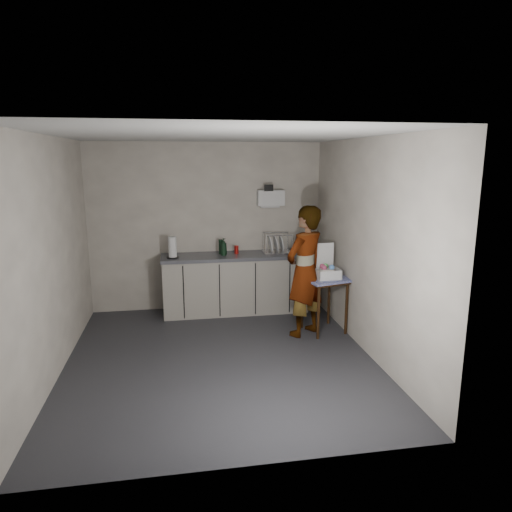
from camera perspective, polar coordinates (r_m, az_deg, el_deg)
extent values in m
plane|color=#2A2A2F|center=(5.63, -4.49, -12.62)|extent=(4.00, 4.00, 0.00)
cube|color=#B1A79B|center=(7.18, -6.14, 3.60)|extent=(3.60, 0.02, 2.60)
cube|color=#B1A79B|center=(5.66, 13.62, 1.05)|extent=(0.02, 4.00, 2.60)
cube|color=#B1A79B|center=(5.38, -24.07, -0.25)|extent=(0.02, 4.00, 2.60)
cube|color=silver|center=(5.12, -4.98, 14.77)|extent=(3.60, 4.00, 0.01)
cube|color=black|center=(7.23, -2.58, -6.56)|extent=(2.20, 0.52, 0.08)
cube|color=#AFA89B|center=(7.12, -2.61, -3.59)|extent=(2.20, 0.58, 0.86)
cube|color=#50525B|center=(7.01, -2.65, 0.00)|extent=(2.24, 0.62, 0.05)
cube|color=black|center=(6.79, -9.04, -4.51)|extent=(0.02, 0.01, 0.80)
cube|color=black|center=(6.81, -4.57, -4.33)|extent=(0.02, 0.01, 0.80)
cube|color=black|center=(6.88, -0.07, -4.13)|extent=(0.01, 0.01, 0.80)
cube|color=black|center=(6.98, 4.23, -3.91)|extent=(0.02, 0.01, 0.80)
cube|color=white|center=(7.19, 1.85, 7.29)|extent=(0.42, 0.16, 0.24)
cube|color=white|center=(7.25, 1.77, 6.22)|extent=(0.30, 0.06, 0.04)
cube|color=black|center=(7.09, 1.60, 8.52)|extent=(0.14, 0.02, 0.10)
cylinder|color=#31190B|center=(6.11, 7.81, -7.11)|extent=(0.04, 0.04, 0.71)
cylinder|color=#31190B|center=(6.33, 11.23, -6.52)|extent=(0.04, 0.04, 0.71)
cylinder|color=#31190B|center=(6.46, 5.80, -5.96)|extent=(0.04, 0.04, 0.71)
cylinder|color=#31190B|center=(6.68, 9.10, -5.45)|extent=(0.04, 0.04, 0.71)
cube|color=#31190B|center=(6.29, 8.59, -3.02)|extent=(0.64, 0.64, 0.04)
cube|color=navy|center=(6.28, 8.60, -2.75)|extent=(0.72, 0.72, 0.03)
imported|color=#B2A593|center=(6.11, 6.12, -1.92)|extent=(0.77, 0.71, 1.76)
imported|color=black|center=(6.93, -4.06, 1.16)|extent=(0.14, 0.14, 0.26)
cylinder|color=red|center=(7.05, -2.46, 0.80)|extent=(0.07, 0.07, 0.12)
cylinder|color=black|center=(7.03, -4.41, 1.17)|extent=(0.07, 0.07, 0.23)
cylinder|color=black|center=(6.86, -10.36, -0.17)|extent=(0.18, 0.18, 0.02)
cylinder|color=white|center=(6.83, -10.41, 1.14)|extent=(0.12, 0.12, 0.30)
cube|color=silver|center=(7.12, 2.68, 0.48)|extent=(0.44, 0.33, 0.02)
cylinder|color=silver|center=(6.91, 1.33, 1.45)|extent=(0.01, 0.01, 0.29)
cylinder|color=silver|center=(7.00, 4.54, 1.55)|extent=(0.01, 0.01, 0.29)
cylinder|color=silver|center=(7.19, 0.89, 1.87)|extent=(0.01, 0.01, 0.29)
cylinder|color=silver|center=(7.27, 3.98, 1.96)|extent=(0.01, 0.01, 0.29)
cylinder|color=white|center=(7.07, 1.81, 1.51)|extent=(0.06, 0.24, 0.24)
cylinder|color=white|center=(7.09, 2.51, 1.53)|extent=(0.06, 0.24, 0.24)
cylinder|color=white|center=(7.11, 3.21, 1.55)|extent=(0.06, 0.24, 0.24)
cube|color=white|center=(6.25, 8.81, -2.64)|extent=(0.34, 0.34, 0.01)
cube|color=white|center=(6.09, 9.37, -2.41)|extent=(0.32, 0.03, 0.12)
cube|color=white|center=(6.37, 8.30, -1.74)|extent=(0.32, 0.03, 0.12)
cube|color=white|center=(6.18, 7.50, -2.16)|extent=(0.03, 0.32, 0.12)
cube|color=white|center=(6.29, 10.12, -1.98)|extent=(0.03, 0.32, 0.12)
cube|color=white|center=(6.33, 8.33, 0.19)|extent=(0.32, 0.03, 0.32)
cylinder|color=white|center=(6.23, 8.82, -2.07)|extent=(0.21, 0.21, 0.12)
sphere|color=#D84F7D|center=(6.16, 8.52, -1.46)|extent=(0.07, 0.07, 0.07)
sphere|color=#5D9FFF|center=(6.19, 9.45, -1.42)|extent=(0.07, 0.07, 0.07)
sphere|color=#5DE268|center=(6.26, 8.67, -1.25)|extent=(0.07, 0.07, 0.07)
sphere|color=#D84F7D|center=(6.24, 8.28, -1.28)|extent=(0.07, 0.07, 0.07)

